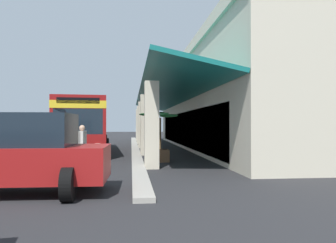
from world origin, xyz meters
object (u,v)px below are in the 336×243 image
object	(u,v)px
transit_bus	(84,122)
parked_suv_red	(7,152)
potted_palm	(159,148)
parked_sedan_blue	(8,136)
pedestrian	(82,144)

from	to	relation	value
transit_bus	parked_suv_red	world-z (taller)	transit_bus
parked_suv_red	potted_palm	xyz separation A→B (m)	(-6.90, 4.32, -0.37)
parked_sedan_blue	potted_palm	xyz separation A→B (m)	(15.15, 11.95, -0.11)
parked_sedan_blue	parked_suv_red	size ratio (longest dim) A/B	0.93
potted_palm	transit_bus	bearing A→B (deg)	-144.88
transit_bus	pedestrian	bearing A→B (deg)	7.10
potted_palm	parked_sedan_blue	bearing A→B (deg)	-141.74
transit_bus	parked_sedan_blue	xyz separation A→B (m)	(-9.17, -7.74, -1.10)
parked_suv_red	potted_palm	size ratio (longest dim) A/B	2.08
transit_bus	parked_suv_red	distance (m)	12.91
transit_bus	parked_sedan_blue	distance (m)	12.06
transit_bus	parked_suv_red	bearing A→B (deg)	-0.52
parked_sedan_blue	pedestrian	distance (m)	19.46
parked_sedan_blue	transit_bus	bearing A→B (deg)	40.17
transit_bus	pedestrian	world-z (taller)	transit_bus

